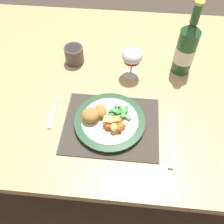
% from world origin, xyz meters
% --- Properties ---
extents(ground_plane, '(6.00, 6.00, 0.00)m').
position_xyz_m(ground_plane, '(0.00, 0.00, 0.00)').
color(ground_plane, '#4C4238').
extents(dining_table, '(1.55, 0.99, 0.74)m').
position_xyz_m(dining_table, '(0.00, 0.00, 0.66)').
color(dining_table, tan).
rests_on(dining_table, ground).
extents(placemat, '(0.33, 0.26, 0.01)m').
position_xyz_m(placemat, '(-0.03, -0.24, 0.74)').
color(placemat, brown).
rests_on(placemat, dining_table).
extents(dinner_plate, '(0.25, 0.25, 0.02)m').
position_xyz_m(dinner_plate, '(-0.04, -0.23, 0.76)').
color(dinner_plate, white).
rests_on(dinner_plate, placemat).
extents(breaded_croquettes, '(0.10, 0.09, 0.04)m').
position_xyz_m(breaded_croquettes, '(-0.09, -0.22, 0.79)').
color(breaded_croquettes, '#B77F3D').
rests_on(breaded_croquettes, dinner_plate).
extents(green_beans_pile, '(0.08, 0.07, 0.02)m').
position_xyz_m(green_beans_pile, '(-0.00, -0.20, 0.77)').
color(green_beans_pile, green).
rests_on(green_beans_pile, dinner_plate).
extents(glazed_carrots, '(0.07, 0.06, 0.02)m').
position_xyz_m(glazed_carrots, '(-0.01, -0.26, 0.78)').
color(glazed_carrots, '#CC5119').
rests_on(glazed_carrots, dinner_plate).
extents(fork, '(0.01, 0.13, 0.01)m').
position_xyz_m(fork, '(-0.24, -0.21, 0.74)').
color(fork, silver).
rests_on(fork, dining_table).
extents(table_knife, '(0.04, 0.22, 0.01)m').
position_xyz_m(table_knife, '(0.18, -0.29, 0.74)').
color(table_knife, silver).
rests_on(table_knife, dining_table).
extents(wine_glass, '(0.08, 0.08, 0.13)m').
position_xyz_m(wine_glass, '(0.03, 0.02, 0.83)').
color(wine_glass, silver).
rests_on(wine_glass, dining_table).
extents(bottle, '(0.08, 0.08, 0.30)m').
position_xyz_m(bottle, '(0.23, 0.07, 0.85)').
color(bottle, '#23562D').
rests_on(bottle, dining_table).
extents(roast_potatoes, '(0.06, 0.06, 0.03)m').
position_xyz_m(roast_potatoes, '(-0.02, -0.25, 0.78)').
color(roast_potatoes, gold).
rests_on(roast_potatoes, dinner_plate).
extents(drinking_cup, '(0.08, 0.08, 0.07)m').
position_xyz_m(drinking_cup, '(-0.22, 0.08, 0.78)').
color(drinking_cup, '#4C4747').
rests_on(drinking_cup, dining_table).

